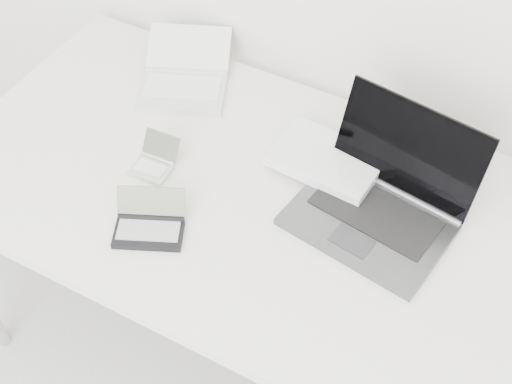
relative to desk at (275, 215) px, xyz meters
The scene contains 5 objects.
desk is the anchor object (origin of this frame).
laptop_large 0.21m from the desk, 32.14° to the left, with size 0.48×0.36×0.23m.
netbook_open_white 0.48m from the desk, 148.29° to the left, with size 0.32×0.35×0.08m.
pda_silver 0.31m from the desk, behind, with size 0.10×0.12×0.07m.
palmtop_charcoal 0.30m from the desk, 135.48° to the right, with size 0.19×0.17×0.08m.
Camera 1 is at (0.46, 0.60, 1.98)m, focal length 50.00 mm.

